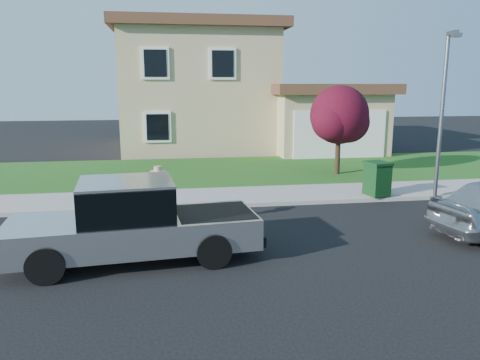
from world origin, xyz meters
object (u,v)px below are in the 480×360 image
(trash_bin, at_px, (377,178))
(pickup_truck, at_px, (133,224))
(ornamental_tree, at_px, (340,118))
(street_lamp, at_px, (443,107))
(woman, at_px, (159,200))

(trash_bin, bearing_deg, pickup_truck, -161.68)
(ornamental_tree, bearing_deg, street_lamp, -69.98)
(pickup_truck, distance_m, ornamental_tree, 11.20)
(street_lamp, bearing_deg, pickup_truck, -149.98)
(trash_bin, bearing_deg, ornamental_tree, 75.60)
(trash_bin, bearing_deg, woman, -174.27)
(woman, relative_size, ornamental_tree, 0.47)
(pickup_truck, distance_m, street_lamp, 10.09)
(pickup_truck, relative_size, street_lamp, 1.04)
(ornamental_tree, height_order, trash_bin, ornamental_tree)
(pickup_truck, xyz_separation_m, woman, (0.50, 2.07, -0.02))
(woman, distance_m, ornamental_tree, 9.42)
(street_lamp, bearing_deg, ornamental_tree, 117.58)
(pickup_truck, bearing_deg, trash_bin, 24.57)
(ornamental_tree, bearing_deg, woman, -139.02)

